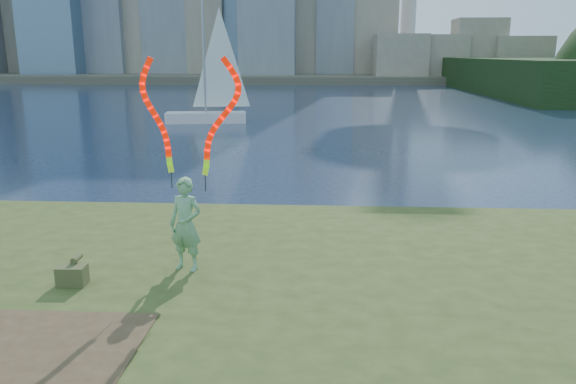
{
  "coord_description": "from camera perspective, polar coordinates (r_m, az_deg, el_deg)",
  "views": [
    {
      "loc": [
        1.78,
        -9.29,
        4.61
      ],
      "look_at": [
        1.18,
        1.0,
        2.05
      ],
      "focal_mm": 35.0,
      "sensor_mm": 36.0,
      "label": 1
    }
  ],
  "objects": [
    {
      "name": "canvas_bag",
      "position": [
        10.24,
        -21.05,
        -7.79
      ],
      "size": [
        0.48,
        0.55,
        0.45
      ],
      "rotation": [
        0.0,
        0.0,
        0.05
      ],
      "color": "#424724",
      "rests_on": "grassy_knoll"
    },
    {
      "name": "sailboat",
      "position": [
        38.84,
        -7.94,
        9.19
      ],
      "size": [
        5.79,
        2.49,
        8.68
      ],
      "rotation": [
        0.0,
        0.0,
        0.15
      ],
      "color": "silver",
      "rests_on": "ground"
    },
    {
      "name": "far_shore",
      "position": [
        104.38,
        2.39,
        11.71
      ],
      "size": [
        320.0,
        40.0,
        1.2
      ],
      "primitive_type": "cube",
      "color": "#4C4737",
      "rests_on": "ground"
    },
    {
      "name": "grassy_knoll",
      "position": [
        8.39,
        -9.82,
        -16.92
      ],
      "size": [
        20.0,
        18.0,
        0.8
      ],
      "color": "#354418",
      "rests_on": "ground"
    },
    {
      "name": "ground",
      "position": [
        10.52,
        -6.9,
        -12.17
      ],
      "size": [
        320.0,
        320.0,
        0.0
      ],
      "primitive_type": "plane",
      "color": "#18253E",
      "rests_on": "ground"
    },
    {
      "name": "dirt_patch",
      "position": [
        8.21,
        -27.2,
        -15.33
      ],
      "size": [
        3.2,
        3.0,
        0.02
      ],
      "primitive_type": "cube",
      "color": "#47331E",
      "rests_on": "grassy_knoll"
    },
    {
      "name": "woman_with_ribbons",
      "position": [
        10.04,
        -10.36,
        -0.19
      ],
      "size": [
        1.99,
        0.7,
        4.07
      ],
      "rotation": [
        0.0,
        0.0,
        -0.3
      ],
      "color": "#1A731F",
      "rests_on": "grassy_knoll"
    }
  ]
}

